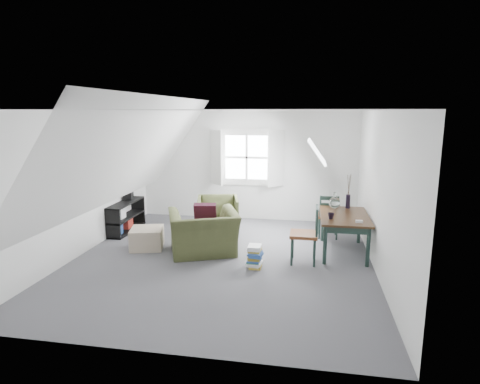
% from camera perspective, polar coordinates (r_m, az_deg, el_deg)
% --- Properties ---
extents(floor, '(5.50, 5.50, 0.00)m').
position_cam_1_polar(floor, '(6.94, -2.61, -9.59)').
color(floor, '#505055').
rests_on(floor, ground).
extents(ceiling, '(5.50, 5.50, 0.00)m').
position_cam_1_polar(ceiling, '(6.48, -2.81, 11.53)').
color(ceiling, white).
rests_on(ceiling, wall_back).
extents(wall_back, '(5.00, 0.00, 5.00)m').
position_cam_1_polar(wall_back, '(9.26, 1.00, 3.74)').
color(wall_back, white).
rests_on(wall_back, ground).
extents(wall_front, '(5.00, 0.00, 5.00)m').
position_cam_1_polar(wall_front, '(4.04, -11.28, -6.60)').
color(wall_front, white).
rests_on(wall_front, ground).
extents(wall_left, '(0.00, 5.50, 5.50)m').
position_cam_1_polar(wall_left, '(7.54, -21.60, 1.17)').
color(wall_left, white).
rests_on(wall_left, ground).
extents(wall_right, '(0.00, 5.50, 5.50)m').
position_cam_1_polar(wall_right, '(6.53, 19.23, -0.13)').
color(wall_right, white).
rests_on(wall_right, ground).
extents(slope_left, '(3.19, 5.50, 4.48)m').
position_cam_1_polar(slope_left, '(7.02, -15.25, 5.21)').
color(slope_left, white).
rests_on(slope_left, wall_left).
extents(slope_right, '(3.19, 5.50, 4.48)m').
position_cam_1_polar(slope_right, '(6.36, 11.05, 4.80)').
color(slope_right, white).
rests_on(slope_right, wall_right).
extents(dormer_window, '(1.71, 0.35, 1.30)m').
position_cam_1_polar(dormer_window, '(9.17, 0.93, 4.91)').
color(dormer_window, white).
rests_on(dormer_window, wall_back).
extents(skylight, '(0.35, 0.75, 0.47)m').
position_cam_1_polar(skylight, '(7.66, 10.88, 5.66)').
color(skylight, white).
rests_on(skylight, slope_right).
extents(armchair_near, '(1.47, 1.39, 0.76)m').
position_cam_1_polar(armchair_near, '(7.27, -5.17, -8.62)').
color(armchair_near, '#3E4425').
rests_on(armchair_near, floor).
extents(armchair_far, '(1.00, 1.01, 0.77)m').
position_cam_1_polar(armchair_far, '(8.40, -3.13, -5.83)').
color(armchair_far, '#3E4425').
rests_on(armchair_far, floor).
extents(throw_pillow, '(0.42, 0.29, 0.41)m').
position_cam_1_polar(throw_pillow, '(7.21, -4.96, -3.09)').
color(throw_pillow, '#370F1D').
rests_on(throw_pillow, armchair_near).
extents(ottoman, '(0.69, 0.69, 0.38)m').
position_cam_1_polar(ottoman, '(7.63, -13.09, -6.42)').
color(ottoman, tan).
rests_on(ottoman, floor).
extents(dining_table, '(0.83, 1.38, 0.69)m').
position_cam_1_polar(dining_table, '(7.32, 14.60, -3.89)').
color(dining_table, '#311E11').
rests_on(dining_table, floor).
extents(demijohn, '(0.22, 0.22, 0.30)m').
position_cam_1_polar(demijohn, '(7.69, 13.31, -1.43)').
color(demijohn, silver).
rests_on(demijohn, dining_table).
extents(vase_twigs, '(0.08, 0.09, 0.64)m').
position_cam_1_polar(vase_twigs, '(7.80, 15.11, -1.19)').
color(vase_twigs, black).
rests_on(vase_twigs, dining_table).
extents(cup, '(0.14, 0.14, 0.10)m').
position_cam_1_polar(cup, '(6.99, 12.78, -3.75)').
color(cup, black).
rests_on(cup, dining_table).
extents(paper_box, '(0.11, 0.08, 0.04)m').
position_cam_1_polar(paper_box, '(6.88, 16.60, -4.03)').
color(paper_box, white).
rests_on(paper_box, dining_table).
extents(dining_chair_far, '(0.41, 0.41, 0.88)m').
position_cam_1_polar(dining_chair_far, '(8.16, 12.45, -3.24)').
color(dining_chair_far, brown).
rests_on(dining_chair_far, floor).
extents(dining_chair_near, '(0.45, 0.45, 0.96)m').
position_cam_1_polar(dining_chair_near, '(6.74, 9.39, -5.85)').
color(dining_chair_near, brown).
rests_on(dining_chair_near, floor).
extents(media_shelf, '(0.41, 1.22, 0.63)m').
position_cam_1_polar(media_shelf, '(8.77, -16.26, -3.61)').
color(media_shelf, black).
rests_on(media_shelf, floor).
extents(electronics_box, '(0.22, 0.27, 0.19)m').
position_cam_1_polar(electronics_box, '(8.93, -15.59, -0.50)').
color(electronics_box, black).
rests_on(electronics_box, media_shelf).
extents(magazine_stack, '(0.27, 0.32, 0.36)m').
position_cam_1_polar(magazine_stack, '(6.55, 2.12, -9.16)').
color(magazine_stack, '#B29933').
rests_on(magazine_stack, floor).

